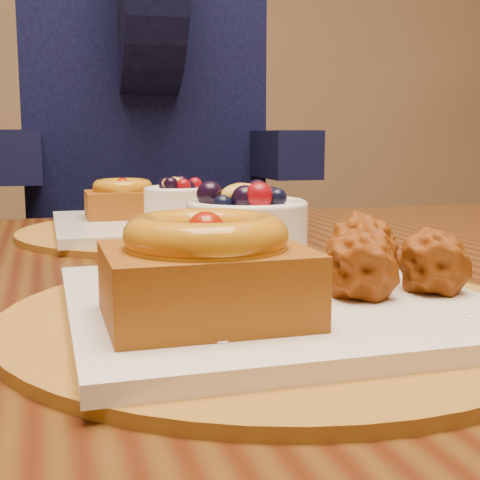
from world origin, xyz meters
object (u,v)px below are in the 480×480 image
at_px(place_setting_far, 163,219).
at_px(place_setting_near, 266,280).
at_px(chair_far, 178,320).
at_px(dining_table, 203,338).
at_px(diner, 140,83).

bearing_deg(place_setting_far, place_setting_near, -90.22).
bearing_deg(chair_far, dining_table, -123.28).
height_order(place_setting_far, diner, diner).
relative_size(place_setting_near, chair_far, 0.43).
xyz_separation_m(dining_table, place_setting_far, (-0.00, 0.22, 0.10)).
relative_size(place_setting_near, diner, 0.41).
xyz_separation_m(place_setting_near, place_setting_far, (0.00, 0.43, -0.01)).
bearing_deg(diner, chair_far, 5.36).
bearing_deg(place_setting_near, diner, 87.09).
distance_m(chair_far, diner, 0.51).
distance_m(dining_table, diner, 0.79).
bearing_deg(place_setting_near, dining_table, 89.03).
bearing_deg(chair_far, diner, 170.67).
height_order(place_setting_far, chair_far, chair_far).
xyz_separation_m(chair_far, diner, (-0.07, -0.02, 0.50)).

